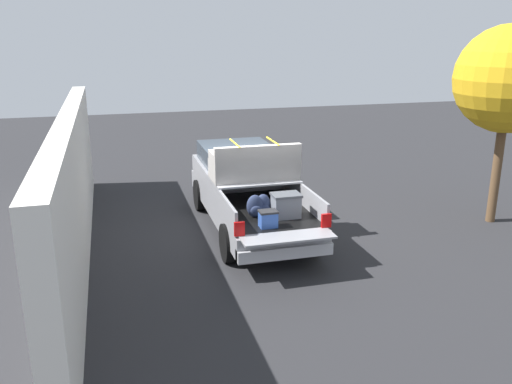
# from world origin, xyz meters

# --- Properties ---
(ground_plane) EXTENTS (40.00, 40.00, 0.00)m
(ground_plane) POSITION_xyz_m (0.00, 0.00, 0.00)
(ground_plane) COLOR #262628
(pickup_truck) EXTENTS (6.05, 2.06, 2.23)m
(pickup_truck) POSITION_xyz_m (0.34, -0.00, 0.95)
(pickup_truck) COLOR gray
(pickup_truck) RESTS_ON ground_plane
(building_facade) EXTENTS (11.74, 0.36, 3.01)m
(building_facade) POSITION_xyz_m (-0.72, 3.89, 1.51)
(building_facade) COLOR silver
(building_facade) RESTS_ON ground_plane
(tree_background) EXTENTS (2.53, 2.53, 4.79)m
(tree_background) POSITION_xyz_m (-1.09, -6.00, 3.51)
(tree_background) COLOR brown
(tree_background) RESTS_ON ground_plane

